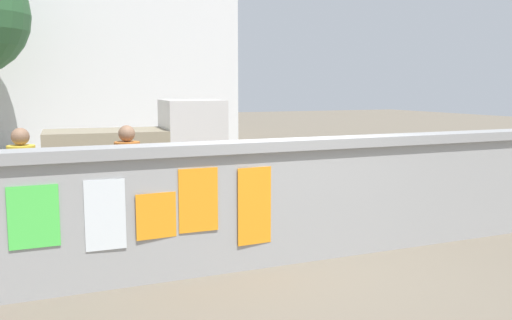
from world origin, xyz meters
name	(u,v)px	position (x,y,z in m)	size (l,w,h in m)	color
ground	(149,171)	(0.00, 8.00, 0.00)	(60.00, 60.00, 0.00)	#6B6051
poster_wall	(293,199)	(-0.01, 0.00, 0.77)	(8.45, 0.42, 1.50)	#989898
auto_rickshaw_truck	(145,146)	(-0.60, 5.57, 0.90)	(3.70, 1.76, 1.85)	black
motorcycle	(301,165)	(2.51, 4.51, 0.46)	(1.90, 0.56, 0.87)	black
bicycle_near	(432,188)	(3.60, 1.66, 0.36)	(1.71, 0.44, 0.95)	black
bicycle_far	(297,189)	(1.35, 2.49, 0.36)	(1.71, 0.44, 0.95)	black
person_walking	(128,173)	(-1.72, 1.49, 0.99)	(0.40, 0.40, 1.62)	#D83F72
person_bystander	(23,178)	(-3.02, 1.55, 0.99)	(0.40, 0.40, 1.62)	yellow
building_background	(75,61)	(-0.80, 17.18, 3.14)	(11.33, 7.20, 6.25)	silver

